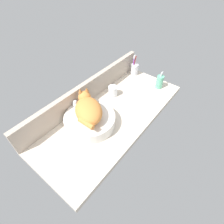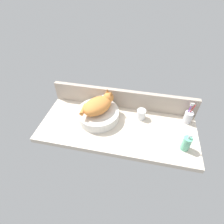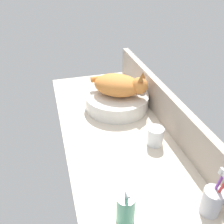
{
  "view_description": "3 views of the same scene",
  "coord_description": "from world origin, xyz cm",
  "px_view_note": "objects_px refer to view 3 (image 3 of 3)",
  "views": [
    {
      "loc": [
        -70.36,
        -55.47,
        92.32
      ],
      "look_at": [
        -5.72,
        -4.23,
        8.96
      ],
      "focal_mm": 28.0,
      "sensor_mm": 36.0,
      "label": 1
    },
    {
      "loc": [
        15.05,
        -93.14,
        103.03
      ],
      "look_at": [
        -5.31,
        3.44,
        11.07
      ],
      "focal_mm": 28.0,
      "sensor_mm": 36.0,
      "label": 2
    },
    {
      "loc": [
        95.32,
        -28.42,
        73.01
      ],
      "look_at": [
        -1.1,
        -1.71,
        8.06
      ],
      "focal_mm": 40.0,
      "sensor_mm": 36.0,
      "label": 3
    }
  ],
  "objects_px": {
    "faucet": "(140,93)",
    "soap_dispenser": "(126,209)",
    "water_glass": "(155,137)",
    "sink_basin": "(117,101)",
    "cat": "(120,85)",
    "toothbrush_cup": "(212,201)"
  },
  "relations": [
    {
      "from": "toothbrush_cup",
      "to": "soap_dispenser",
      "type": "bearing_deg",
      "value": -98.53
    },
    {
      "from": "sink_basin",
      "to": "toothbrush_cup",
      "type": "xyz_separation_m",
      "value": [
        0.72,
        0.11,
        0.01
      ]
    },
    {
      "from": "soap_dispenser",
      "to": "cat",
      "type": "bearing_deg",
      "value": 164.72
    },
    {
      "from": "soap_dispenser",
      "to": "toothbrush_cup",
      "type": "height_order",
      "value": "toothbrush_cup"
    },
    {
      "from": "faucet",
      "to": "water_glass",
      "type": "xyz_separation_m",
      "value": [
        0.33,
        -0.05,
        -0.04
      ]
    },
    {
      "from": "sink_basin",
      "to": "cat",
      "type": "relative_size",
      "value": 1.14
    },
    {
      "from": "faucet",
      "to": "soap_dispenser",
      "type": "relative_size",
      "value": 0.94
    },
    {
      "from": "soap_dispenser",
      "to": "sink_basin",
      "type": "bearing_deg",
      "value": 165.82
    },
    {
      "from": "faucet",
      "to": "water_glass",
      "type": "relative_size",
      "value": 1.62
    },
    {
      "from": "sink_basin",
      "to": "soap_dispenser",
      "type": "height_order",
      "value": "soap_dispenser"
    },
    {
      "from": "sink_basin",
      "to": "faucet",
      "type": "height_order",
      "value": "faucet"
    },
    {
      "from": "faucet",
      "to": "water_glass",
      "type": "distance_m",
      "value": 0.34
    },
    {
      "from": "soap_dispenser",
      "to": "toothbrush_cup",
      "type": "relative_size",
      "value": 0.78
    },
    {
      "from": "cat",
      "to": "water_glass",
      "type": "distance_m",
      "value": 0.36
    },
    {
      "from": "sink_basin",
      "to": "faucet",
      "type": "xyz_separation_m",
      "value": [
        0.01,
        0.13,
        0.03
      ]
    },
    {
      "from": "soap_dispenser",
      "to": "water_glass",
      "type": "bearing_deg",
      "value": 143.22
    },
    {
      "from": "faucet",
      "to": "soap_dispenser",
      "type": "distance_m",
      "value": 0.73
    },
    {
      "from": "sink_basin",
      "to": "soap_dispenser",
      "type": "xyz_separation_m",
      "value": [
        0.67,
        -0.17,
        0.02
      ]
    },
    {
      "from": "sink_basin",
      "to": "faucet",
      "type": "distance_m",
      "value": 0.13
    },
    {
      "from": "water_glass",
      "to": "toothbrush_cup",
      "type": "bearing_deg",
      "value": 5.29
    },
    {
      "from": "sink_basin",
      "to": "water_glass",
      "type": "distance_m",
      "value": 0.35
    },
    {
      "from": "soap_dispenser",
      "to": "faucet",
      "type": "bearing_deg",
      "value": 155.66
    }
  ]
}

